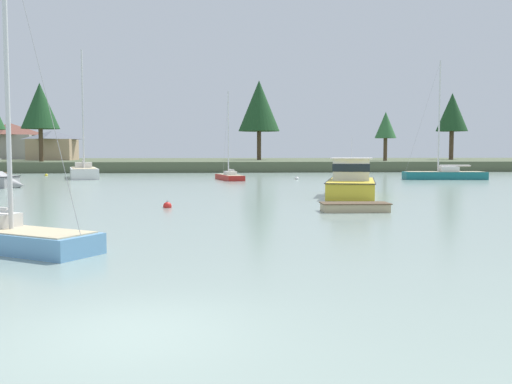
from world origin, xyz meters
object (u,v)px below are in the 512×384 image
Objects in this scene: sailboat_white at (84,175)px; mooring_buoy_yellow at (46,175)px; sailboat_teal at (445,177)px; mooring_buoy_green at (224,175)px; dinghy_sand at (355,208)px; sailboat_red at (230,178)px; cruiser_yellow at (352,186)px; mooring_buoy_red at (167,206)px; mooring_buoy_white at (297,179)px; dinghy_cream at (4,175)px.

mooring_buoy_yellow is (-6.16, 7.15, -0.25)m from sailboat_white.
sailboat_teal is 33.85× the size of mooring_buoy_green.
dinghy_sand is at bearing -83.41° from mooring_buoy_green.
sailboat_red is 26.35m from mooring_buoy_yellow.
sailboat_teal is 26.80m from mooring_buoy_green.
cruiser_yellow is 20.15× the size of mooring_buoy_red.
mooring_buoy_red is at bearing 163.34° from dinghy_sand.
mooring_buoy_white is (7.41, 0.14, -0.12)m from sailboat_red.
sailboat_teal reaches higher than mooring_buoy_yellow.
dinghy_sand is (32.78, -46.27, 0.00)m from dinghy_cream.
sailboat_red is at bearing -178.93° from mooring_buoy_white.
mooring_buoy_white is at bearing -54.42° from mooring_buoy_green.
mooring_buoy_green is 0.91× the size of mooring_buoy_yellow.
sailboat_red is 22.70× the size of mooring_buoy_yellow.
sailboat_white reaches higher than sailboat_red.
mooring_buoy_red is (-4.46, -41.65, 0.02)m from mooring_buoy_green.
sailboat_red is at bearing -19.51° from sailboat_white.
sailboat_red is (-23.69, 1.12, -0.08)m from sailboat_teal.
dinghy_cream is 27.69m from mooring_buoy_green.
mooring_buoy_red is at bearing -98.73° from sailboat_red.
sailboat_white is at bearing 166.52° from mooring_buoy_white.
sailboat_white is at bearing 160.49° from sailboat_red.
sailboat_white is at bearing 118.61° from dinghy_sand.
dinghy_cream is at bearing 176.38° from mooring_buoy_green.
sailboat_red is 0.96× the size of cruiser_yellow.
dinghy_cream reaches higher than mooring_buoy_white.
cruiser_yellow reaches higher than mooring_buoy_green.
dinghy_cream is at bearing -174.96° from mooring_buoy_yellow.
sailboat_red is at bearing 108.77° from cruiser_yellow.
dinghy_sand is 6.68× the size of mooring_buoy_white.
cruiser_yellow is 22.60m from mooring_buoy_white.
dinghy_cream is at bearing 165.08° from sailboat_teal.
mooring_buoy_green is 0.77× the size of mooring_buoy_red.
dinghy_cream is 8.51× the size of mooring_buoy_green.
dinghy_sand is at bearing -54.68° from dinghy_cream.
cruiser_yellow is at bearing 76.18° from dinghy_sand.
mooring_buoy_white is (24.12, -5.78, -0.23)m from sailboat_white.
sailboat_teal is at bearing -14.92° from dinghy_cream.
cruiser_yellow is 26.01× the size of mooring_buoy_green.
sailboat_teal is at bearing -26.60° from mooring_buoy_green.
sailboat_white is 35.11× the size of mooring_buoy_yellow.
dinghy_sand is 10.02m from mooring_buoy_red.
sailboat_white is 9.45m from mooring_buoy_yellow.
sailboat_white is 1.55× the size of sailboat_red.
sailboat_red is 23.72m from cruiser_yellow.
sailboat_teal is at bearing -16.95° from mooring_buoy_yellow.
dinghy_sand is at bearing -16.66° from mooring_buoy_red.
sailboat_teal is at bearing -2.71° from sailboat_red.
sailboat_red is 24.91× the size of mooring_buoy_green.
mooring_buoy_yellow is at bearing 163.05° from sailboat_teal.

